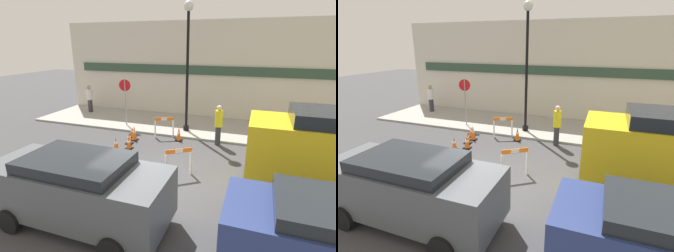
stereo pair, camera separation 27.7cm
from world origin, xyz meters
TOP-DOWN VIEW (x-y plane):
  - ground_plane at (0.00, 0.00)m, footprint 60.00×60.00m
  - sidewalk_slab at (0.00, 6.41)m, footprint 18.00×3.83m
  - storefront_facade at (0.00, 8.40)m, footprint 18.00×0.22m
  - streetlamp_post at (-0.24, 5.45)m, footprint 0.44×0.44m
  - stop_sign at (-3.52, 5.32)m, footprint 0.59×0.16m
  - barricade_0 at (-1.00, 4.35)m, footprint 0.88×0.52m
  - barricade_1 at (0.75, 0.97)m, footprint 0.83×0.65m
  - traffic_cone_0 at (-2.18, 3.06)m, footprint 0.30×0.30m
  - traffic_cone_1 at (-1.93, 2.54)m, footprint 0.30×0.30m
  - traffic_cone_2 at (-0.22, 4.16)m, footprint 0.30×0.30m
  - traffic_cone_3 at (-2.17, 3.54)m, footprint 0.30×0.30m
  - traffic_cone_4 at (-2.45, 3.90)m, footprint 0.30×0.30m
  - traffic_cone_5 at (-2.33, 2.19)m, footprint 0.30×0.30m
  - person_worker at (1.53, 4.25)m, footprint 0.46×0.46m
  - person_pedestrian at (-6.96, 7.00)m, footprint 0.42×0.42m
  - parked_car_1 at (-0.81, -2.10)m, footprint 4.43×1.93m
  - parked_car_2 at (4.54, -2.10)m, footprint 3.82×1.87m

SIDE VIEW (x-z plane):
  - ground_plane at x=0.00m, z-range 0.00..0.00m
  - sidewalk_slab at x=0.00m, z-range 0.00..0.10m
  - traffic_cone_4 at x=-2.45m, z-range -0.01..0.48m
  - traffic_cone_0 at x=-2.18m, z-range -0.01..0.51m
  - traffic_cone_1 at x=-1.93m, z-range -0.01..0.54m
  - traffic_cone_5 at x=-2.33m, z-range -0.01..0.58m
  - traffic_cone_2 at x=-0.22m, z-range -0.01..0.64m
  - traffic_cone_3 at x=-2.17m, z-range -0.01..0.69m
  - barricade_0 at x=-1.00m, z-range 0.05..1.03m
  - barricade_1 at x=0.75m, z-range 0.05..1.03m
  - person_worker at x=1.53m, z-range 0.08..1.85m
  - parked_car_2 at x=4.54m, z-range 0.11..1.83m
  - parked_car_1 at x=-0.81m, z-range 0.11..1.88m
  - person_pedestrian at x=-6.96m, z-range 0.15..1.84m
  - stop_sign at x=-3.52m, z-range 0.50..2.91m
  - storefront_facade at x=0.00m, z-range 0.00..5.50m
  - streetlamp_post at x=-0.24m, z-range 0.91..6.85m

